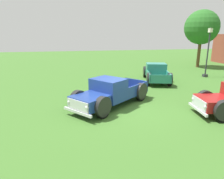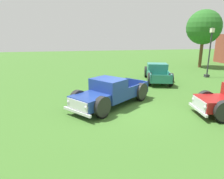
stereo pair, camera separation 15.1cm
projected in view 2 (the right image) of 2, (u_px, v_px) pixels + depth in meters
The scene contains 5 objects.
ground_plane at pixel (122, 109), 10.89m from camera, with size 80.00×80.00×0.00m, color #3D6B28.
pickup_truck_foreground at pixel (108, 94), 11.03m from camera, with size 4.58×5.12×1.56m.
pickup_truck_behind_right at pixel (157, 72), 17.40m from camera, with size 5.13×3.02×1.48m.
lamp_post_near at pixel (210, 52), 18.35m from camera, with size 0.36×0.36×4.44m.
oak_tree_center at pixel (204, 27), 23.41m from camera, with size 3.91×3.91×6.61m.
Camera 2 is at (9.93, -2.54, 3.86)m, focal length 32.64 mm.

